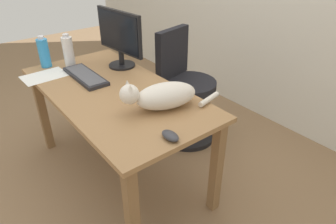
{
  "coord_description": "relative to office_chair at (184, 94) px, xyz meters",
  "views": [
    {
      "loc": [
        1.6,
        -0.81,
        1.58
      ],
      "look_at": [
        0.53,
        0.04,
        0.77
      ],
      "focal_mm": 32.28,
      "sensor_mm": 36.0,
      "label": 1
    }
  ],
  "objects": [
    {
      "name": "ground_plane",
      "position": [
        0.1,
        -0.71,
        -0.41
      ],
      "size": [
        8.0,
        8.0,
        0.0
      ],
      "primitive_type": "plane",
      "color": "#846647"
    },
    {
      "name": "desk",
      "position": [
        0.1,
        -0.71,
        0.2
      ],
      "size": [
        1.46,
        0.73,
        0.71
      ],
      "color": "#9E7247",
      "rests_on": "ground_plane"
    },
    {
      "name": "office_chair",
      "position": [
        0.0,
        0.0,
        0.0
      ],
      "size": [
        0.49,
        0.48,
        0.94
      ],
      "color": "black",
      "rests_on": "ground_plane"
    },
    {
      "name": "monitor",
      "position": [
        -0.21,
        -0.46,
        0.53
      ],
      "size": [
        0.48,
        0.2,
        0.42
      ],
      "color": "black",
      "rests_on": "desk"
    },
    {
      "name": "keyboard",
      "position": [
        -0.18,
        -0.77,
        0.31
      ],
      "size": [
        0.44,
        0.15,
        0.03
      ],
      "color": "#232328",
      "rests_on": "desk"
    },
    {
      "name": "cat",
      "position": [
        0.49,
        -0.61,
        0.38
      ],
      "size": [
        0.28,
        0.59,
        0.2
      ],
      "color": "silver",
      "rests_on": "desk"
    },
    {
      "name": "computer_mouse",
      "position": [
        0.76,
        -0.76,
        0.32
      ],
      "size": [
        0.11,
        0.06,
        0.04
      ],
      "primitive_type": "ellipsoid",
      "color": "#333338",
      "rests_on": "desk"
    },
    {
      "name": "paper_sheet",
      "position": [
        -0.39,
        -0.99,
        0.3
      ],
      "size": [
        0.22,
        0.3,
        0.0
      ],
      "primitive_type": "cube",
      "rotation": [
        0.0,
        0.0,
        0.04
      ],
      "color": "white",
      "rests_on": "desk"
    },
    {
      "name": "water_bottle",
      "position": [
        -0.56,
        -0.91,
        0.41
      ],
      "size": [
        0.08,
        0.08,
        0.24
      ],
      "color": "#2D8CD1",
      "rests_on": "desk"
    },
    {
      "name": "spray_bottle",
      "position": [
        -0.46,
        -0.77,
        0.41
      ],
      "size": [
        0.08,
        0.08,
        0.25
      ],
      "color": "silver",
      "rests_on": "desk"
    }
  ]
}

